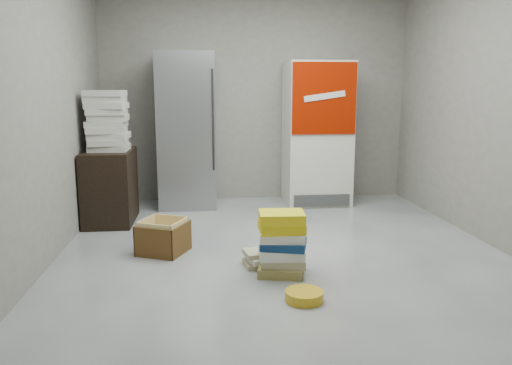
{
  "coord_description": "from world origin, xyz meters",
  "views": [
    {
      "loc": [
        -0.69,
        -4.14,
        1.46
      ],
      "look_at": [
        -0.18,
        0.7,
        0.55
      ],
      "focal_mm": 35.0,
      "sensor_mm": 36.0,
      "label": 1
    }
  ],
  "objects_px": {
    "coke_cooler": "(317,133)",
    "steel_fridge": "(187,131)",
    "phonebook_stack_main": "(282,243)",
    "cardboard_box": "(163,239)",
    "wood_shelf": "(110,187)"
  },
  "relations": [
    {
      "from": "coke_cooler",
      "to": "steel_fridge",
      "type": "bearing_deg",
      "value": 179.82
    },
    {
      "from": "steel_fridge",
      "to": "coke_cooler",
      "type": "height_order",
      "value": "steel_fridge"
    },
    {
      "from": "coke_cooler",
      "to": "phonebook_stack_main",
      "type": "relative_size",
      "value": 3.49
    },
    {
      "from": "steel_fridge",
      "to": "phonebook_stack_main",
      "type": "distance_m",
      "value": 2.74
    },
    {
      "from": "steel_fridge",
      "to": "phonebook_stack_main",
      "type": "xyz_separation_m",
      "value": [
        0.81,
        -2.52,
        -0.69
      ]
    },
    {
      "from": "steel_fridge",
      "to": "cardboard_box",
      "type": "relative_size",
      "value": 3.77
    },
    {
      "from": "coke_cooler",
      "to": "phonebook_stack_main",
      "type": "bearing_deg",
      "value": -108.46
    },
    {
      "from": "phonebook_stack_main",
      "to": "coke_cooler",
      "type": "bearing_deg",
      "value": 78.76
    },
    {
      "from": "steel_fridge",
      "to": "phonebook_stack_main",
      "type": "bearing_deg",
      "value": -72.18
    },
    {
      "from": "wood_shelf",
      "to": "phonebook_stack_main",
      "type": "xyz_separation_m",
      "value": [
        1.64,
        -1.79,
        -0.14
      ]
    },
    {
      "from": "phonebook_stack_main",
      "to": "cardboard_box",
      "type": "height_order",
      "value": "phonebook_stack_main"
    },
    {
      "from": "coke_cooler",
      "to": "wood_shelf",
      "type": "bearing_deg",
      "value": -163.72
    },
    {
      "from": "coke_cooler",
      "to": "phonebook_stack_main",
      "type": "height_order",
      "value": "coke_cooler"
    },
    {
      "from": "wood_shelf",
      "to": "phonebook_stack_main",
      "type": "distance_m",
      "value": 2.43
    },
    {
      "from": "phonebook_stack_main",
      "to": "cardboard_box",
      "type": "xyz_separation_m",
      "value": [
        -0.98,
        0.65,
        -0.13
      ]
    }
  ]
}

